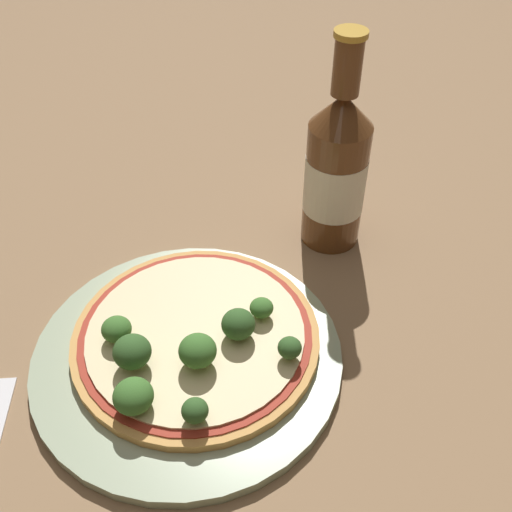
# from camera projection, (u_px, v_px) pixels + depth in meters

# --- Properties ---
(ground_plane) EXTENTS (3.00, 3.00, 0.00)m
(ground_plane) POSITION_uv_depth(u_px,v_px,m) (175.00, 357.00, 0.58)
(ground_plane) COLOR #846647
(plate) EXTENTS (0.30, 0.30, 0.01)m
(plate) POSITION_uv_depth(u_px,v_px,m) (188.00, 355.00, 0.58)
(plate) COLOR #93A384
(plate) RESTS_ON ground_plane
(pizza) EXTENTS (0.24, 0.24, 0.01)m
(pizza) POSITION_uv_depth(u_px,v_px,m) (196.00, 336.00, 0.58)
(pizza) COLOR tan
(pizza) RESTS_ON plate
(broccoli_floret_0) EXTENTS (0.02, 0.02, 0.02)m
(broccoli_floret_0) POSITION_uv_depth(u_px,v_px,m) (262.00, 308.00, 0.58)
(broccoli_floret_0) COLOR #89A866
(broccoli_floret_0) RESTS_ON pizza
(broccoli_floret_1) EXTENTS (0.03, 0.03, 0.02)m
(broccoli_floret_1) POSITION_uv_depth(u_px,v_px,m) (117.00, 329.00, 0.56)
(broccoli_floret_1) COLOR #89A866
(broccoli_floret_1) RESTS_ON pizza
(broccoli_floret_2) EXTENTS (0.03, 0.03, 0.03)m
(broccoli_floret_2) POSITION_uv_depth(u_px,v_px,m) (133.00, 396.00, 0.50)
(broccoli_floret_2) COLOR #89A866
(broccoli_floret_2) RESTS_ON pizza
(broccoli_floret_3) EXTENTS (0.03, 0.03, 0.03)m
(broccoli_floret_3) POSITION_uv_depth(u_px,v_px,m) (238.00, 324.00, 0.56)
(broccoli_floret_3) COLOR #89A866
(broccoli_floret_3) RESTS_ON pizza
(broccoli_floret_4) EXTENTS (0.03, 0.03, 0.03)m
(broccoli_floret_4) POSITION_uv_depth(u_px,v_px,m) (132.00, 352.00, 0.53)
(broccoli_floret_4) COLOR #89A866
(broccoli_floret_4) RESTS_ON pizza
(broccoli_floret_5) EXTENTS (0.03, 0.03, 0.03)m
(broccoli_floret_5) POSITION_uv_depth(u_px,v_px,m) (198.00, 351.00, 0.53)
(broccoli_floret_5) COLOR #89A866
(broccoli_floret_5) RESTS_ON pizza
(broccoli_floret_6) EXTENTS (0.02, 0.02, 0.02)m
(broccoli_floret_6) POSITION_uv_depth(u_px,v_px,m) (195.00, 411.00, 0.49)
(broccoli_floret_6) COLOR #89A866
(broccoli_floret_6) RESTS_ON pizza
(broccoli_floret_7) EXTENTS (0.02, 0.02, 0.02)m
(broccoli_floret_7) POSITION_uv_depth(u_px,v_px,m) (290.00, 348.00, 0.54)
(broccoli_floret_7) COLOR #89A866
(broccoli_floret_7) RESTS_ON pizza
(beer_bottle) EXTENTS (0.07, 0.07, 0.25)m
(beer_bottle) POSITION_uv_depth(u_px,v_px,m) (336.00, 170.00, 0.65)
(beer_bottle) COLOR #563319
(beer_bottle) RESTS_ON ground_plane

